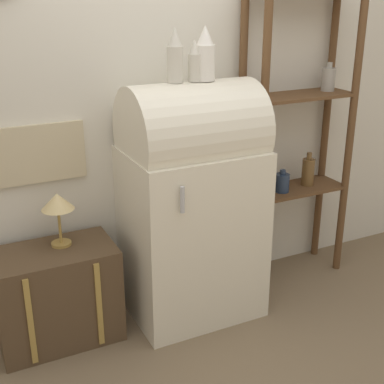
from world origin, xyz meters
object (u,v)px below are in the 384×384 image
at_px(vase_right, 205,55).
at_px(desk_lamp, 58,204).
at_px(suitcase_trunk, 57,295).
at_px(vase_left, 175,57).
at_px(vase_center, 194,62).
at_px(refrigerator, 192,201).

relative_size(vase_right, desk_lamp, 0.95).
relative_size(suitcase_trunk, vase_left, 2.30).
xyz_separation_m(vase_left, vase_center, (0.11, -0.02, -0.03)).
bearing_deg(desk_lamp, vase_right, -7.22).
bearing_deg(vase_right, vase_center, -177.99).
xyz_separation_m(refrigerator, vase_left, (-0.09, 0.01, 0.83)).
distance_m(vase_right, desk_lamp, 1.13).
bearing_deg(vase_right, suitcase_trunk, 176.32).
distance_m(vase_left, vase_center, 0.11).
bearing_deg(desk_lamp, vase_center, -7.98).
height_order(suitcase_trunk, vase_left, vase_left).
bearing_deg(refrigerator, vase_right, -1.15).
bearing_deg(vase_left, suitcase_trunk, 176.47).
bearing_deg(vase_left, vase_right, -4.30).
bearing_deg(vase_right, desk_lamp, 172.78).
bearing_deg(desk_lamp, vase_left, -7.97).
distance_m(refrigerator, vase_left, 0.83).
distance_m(suitcase_trunk, vase_right, 1.56).
bearing_deg(desk_lamp, refrigerator, -7.83).
bearing_deg(refrigerator, suitcase_trunk, 176.08).
relative_size(vase_left, vase_right, 1.00).
distance_m(refrigerator, suitcase_trunk, 0.93).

